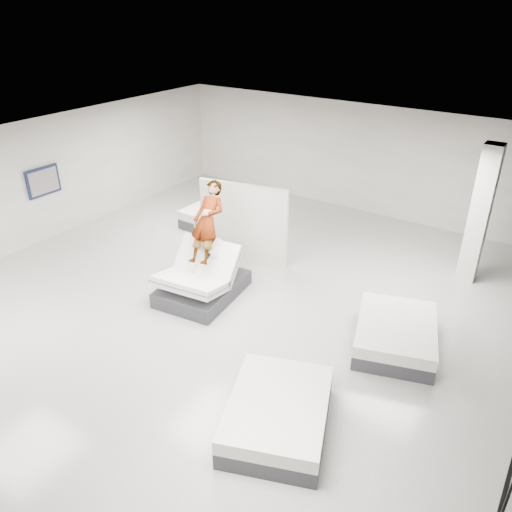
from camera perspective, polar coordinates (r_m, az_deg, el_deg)
name	(u,v)px	position (r m, az deg, el deg)	size (l,w,h in m)	color
room	(209,245)	(9.71, -5.34, 1.22)	(14.00, 14.04, 3.20)	beige
hero_bed	(201,281)	(10.93, -6.25, -2.84)	(1.66, 2.07, 1.27)	#36373B
person	(208,238)	(10.76, -5.54, 2.10)	(0.66, 0.43, 1.81)	slate
remote	(208,256)	(10.49, -5.47, -0.02)	(0.05, 0.14, 0.03)	black
divider_panel	(243,224)	(12.04, -1.44, 3.70)	(2.23, 0.10, 2.02)	silver
flat_bed_right_far	(395,334)	(9.82, 15.65, -8.63)	(1.92, 2.23, 0.52)	#36373B
flat_bed_right_near	(278,414)	(7.94, 2.51, -17.61)	(2.06, 2.34, 0.54)	#36373B
flat_bed_left_far	(221,219)	(14.19, -4.05, 4.21)	(1.96, 1.48, 0.53)	#36373B
column	(479,215)	(12.07, 24.17, 4.28)	(0.40, 0.40, 3.20)	silver
wall_poster	(43,181)	(14.24, -23.14, 7.85)	(0.06, 0.95, 0.75)	black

